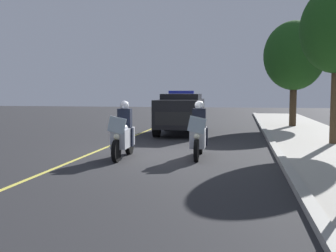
% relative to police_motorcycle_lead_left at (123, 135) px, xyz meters
% --- Properties ---
extents(ground_plane, '(80.00, 80.00, 0.00)m').
position_rel_police_motorcycle_lead_left_xyz_m(ground_plane, '(-0.85, 1.18, -0.70)').
color(ground_plane, '#28282B').
extents(curb_strip, '(48.00, 0.24, 0.15)m').
position_rel_police_motorcycle_lead_left_xyz_m(curb_strip, '(-0.85, 4.64, -0.62)').
color(curb_strip, '#9E9B93').
rests_on(curb_strip, ground).
extents(lane_stripe_center, '(48.00, 0.12, 0.01)m').
position_rel_police_motorcycle_lead_left_xyz_m(lane_stripe_center, '(-0.85, -1.27, -0.70)').
color(lane_stripe_center, '#E0D14C').
rests_on(lane_stripe_center, ground).
extents(police_motorcycle_lead_left, '(2.14, 0.58, 1.72)m').
position_rel_police_motorcycle_lead_left_xyz_m(police_motorcycle_lead_left, '(0.00, 0.00, 0.00)').
color(police_motorcycle_lead_left, black).
rests_on(police_motorcycle_lead_left, ground).
extents(police_motorcycle_lead_right, '(2.14, 0.58, 1.72)m').
position_rel_police_motorcycle_lead_left_xyz_m(police_motorcycle_lead_right, '(-0.51, 2.22, 0.00)').
color(police_motorcycle_lead_right, black).
rests_on(police_motorcycle_lead_right, ground).
extents(police_suv, '(4.96, 2.20, 2.05)m').
position_rel_police_motorcycle_lead_left_xyz_m(police_suv, '(-7.24, 0.66, 0.37)').
color(police_suv, black).
rests_on(police_suv, ground).
extents(tree_far_back, '(3.33, 3.33, 5.80)m').
position_rel_police_motorcycle_lead_left_xyz_m(tree_far_back, '(-11.56, 6.31, 3.28)').
color(tree_far_back, '#42301E').
rests_on(tree_far_back, sidewalk_strip).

